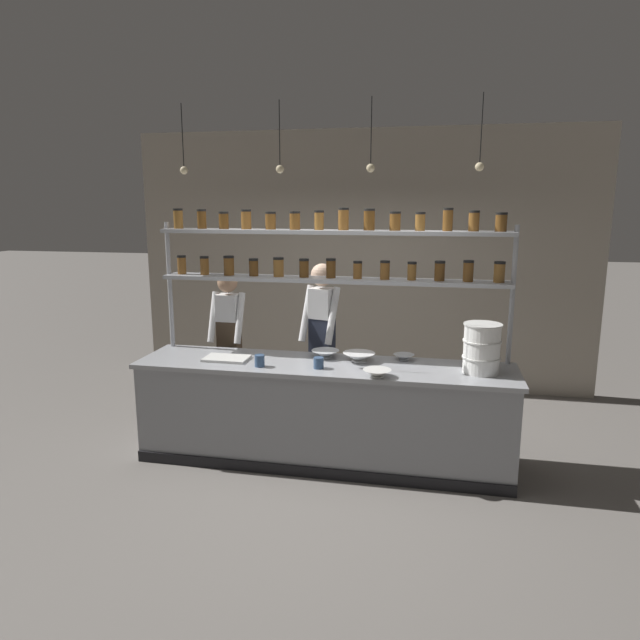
# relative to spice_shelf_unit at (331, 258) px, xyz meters

# --- Properties ---
(ground_plane) EXTENTS (40.00, 40.00, 0.00)m
(ground_plane) POSITION_rel_spice_shelf_unit_xyz_m (-0.00, -0.33, -1.84)
(ground_plane) COLOR slate
(back_wall) EXTENTS (5.78, 0.12, 3.21)m
(back_wall) POSITION_rel_spice_shelf_unit_xyz_m (-0.00, 2.03, -0.23)
(back_wall) COLOR #9E9384
(back_wall) RESTS_ON ground_plane
(prep_counter) EXTENTS (3.38, 0.76, 0.92)m
(prep_counter) POSITION_rel_spice_shelf_unit_xyz_m (-0.00, -0.33, -1.38)
(prep_counter) COLOR gray
(prep_counter) RESTS_ON ground_plane
(spice_shelf_unit) EXTENTS (3.26, 0.28, 2.28)m
(spice_shelf_unit) POSITION_rel_spice_shelf_unit_xyz_m (0.00, 0.00, 0.00)
(spice_shelf_unit) COLOR #999BA0
(spice_shelf_unit) RESTS_ON ground_plane
(chef_left) EXTENTS (0.36, 0.29, 1.63)m
(chef_left) POSITION_rel_spice_shelf_unit_xyz_m (-1.15, 0.35, -0.90)
(chef_left) COLOR black
(chef_left) RESTS_ON ground_plane
(chef_center) EXTENTS (0.41, 0.35, 1.75)m
(chef_center) POSITION_rel_spice_shelf_unit_xyz_m (-0.14, 0.28, -0.82)
(chef_center) COLOR black
(chef_center) RESTS_ON ground_plane
(container_stack) EXTENTS (0.32, 0.32, 0.42)m
(container_stack) POSITION_rel_spice_shelf_unit_xyz_m (1.35, -0.33, -0.70)
(container_stack) COLOR white
(container_stack) RESTS_ON prep_counter
(cutting_board) EXTENTS (0.40, 0.26, 0.02)m
(cutting_board) POSITION_rel_spice_shelf_unit_xyz_m (-0.90, -0.38, -0.90)
(cutting_board) COLOR silver
(cutting_board) RESTS_ON prep_counter
(prep_bowl_near_left) EXTENTS (0.29, 0.29, 0.08)m
(prep_bowl_near_left) POSITION_rel_spice_shelf_unit_xyz_m (0.29, -0.19, -0.88)
(prep_bowl_near_left) COLOR white
(prep_bowl_near_left) RESTS_ON prep_counter
(prep_bowl_center_front) EXTENTS (0.24, 0.24, 0.06)m
(prep_bowl_center_front) POSITION_rel_spice_shelf_unit_xyz_m (0.50, -0.63, -0.88)
(prep_bowl_center_front) COLOR silver
(prep_bowl_center_front) RESTS_ON prep_counter
(prep_bowl_center_back) EXTENTS (0.26, 0.26, 0.07)m
(prep_bowl_center_back) POSITION_rel_spice_shelf_unit_xyz_m (-0.03, -0.13, -0.88)
(prep_bowl_center_back) COLOR silver
(prep_bowl_center_back) RESTS_ON prep_counter
(prep_bowl_near_right) EXTENTS (0.19, 0.19, 0.05)m
(prep_bowl_near_right) POSITION_rel_spice_shelf_unit_xyz_m (0.69, -0.06, -0.89)
(prep_bowl_near_right) COLOR #B2B7BC
(prep_bowl_near_right) RESTS_ON prep_counter
(serving_cup_front) EXTENTS (0.09, 0.09, 0.10)m
(serving_cup_front) POSITION_rel_spice_shelf_unit_xyz_m (-0.54, -0.53, -0.86)
(serving_cup_front) COLOR #334C70
(serving_cup_front) RESTS_ON prep_counter
(serving_cup_by_board) EXTENTS (0.09, 0.09, 0.10)m
(serving_cup_by_board) POSITION_rel_spice_shelf_unit_xyz_m (-0.02, -0.48, -0.87)
(serving_cup_by_board) COLOR #334C70
(serving_cup_by_board) RESTS_ON prep_counter
(pendant_light_row) EXTENTS (2.57, 0.07, 0.59)m
(pendant_light_row) POSITION_rel_spice_shelf_unit_xyz_m (-0.00, -0.33, 0.80)
(pendant_light_row) COLOR black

